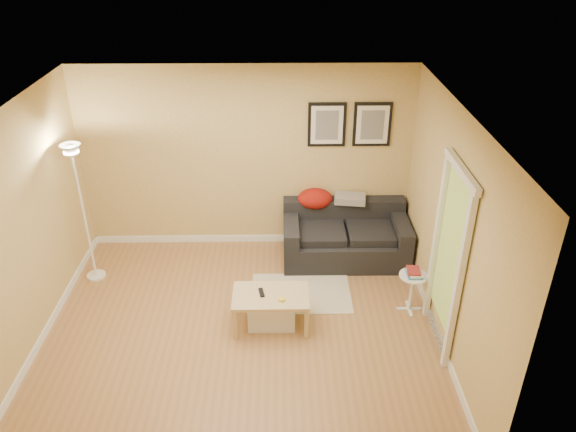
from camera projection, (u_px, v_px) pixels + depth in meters
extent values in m
plane|color=#9F7044|center=(242.00, 331.00, 6.39)|extent=(4.50, 4.50, 0.00)
plane|color=white|center=(230.00, 115.00, 5.13)|extent=(4.50, 4.50, 0.00)
plane|color=tan|center=(246.00, 159.00, 7.51)|extent=(4.50, 0.00, 4.50)
plane|color=tan|center=(219.00, 376.00, 4.01)|extent=(4.50, 0.00, 4.50)
plane|color=tan|center=(20.00, 237.00, 5.73)|extent=(0.00, 4.00, 4.00)
plane|color=tan|center=(451.00, 233.00, 5.79)|extent=(0.00, 4.00, 4.00)
cube|color=white|center=(249.00, 238.00, 8.10)|extent=(4.50, 0.02, 0.10)
cube|color=white|center=(47.00, 330.00, 6.33)|extent=(0.02, 4.00, 0.10)
cube|color=white|center=(435.00, 326.00, 6.39)|extent=(0.02, 4.00, 0.10)
cube|color=beige|center=(301.00, 293.00, 7.01)|extent=(1.25, 0.85, 0.01)
cube|color=#668C4C|center=(265.00, 295.00, 6.98)|extent=(0.70, 0.50, 0.01)
cube|color=black|center=(261.00, 292.00, 6.30)|extent=(0.08, 0.17, 0.02)
cylinder|color=yellow|center=(282.00, 300.00, 6.17)|extent=(0.07, 0.07, 0.03)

